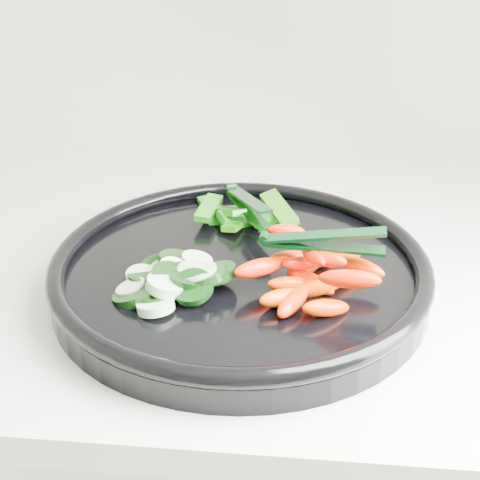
{
  "coord_description": "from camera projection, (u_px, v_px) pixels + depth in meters",
  "views": [
    {
      "loc": [
        -0.2,
        1.04,
        1.29
      ],
      "look_at": [
        -0.25,
        1.61,
        0.99
      ],
      "focal_mm": 50.0,
      "sensor_mm": 36.0,
      "label": 1
    }
  ],
  "objects": [
    {
      "name": "carrot_pile",
      "position": [
        311.0,
        274.0,
        0.61
      ],
      "size": [
        0.15,
        0.13,
        0.05
      ],
      "color": "#E74A00",
      "rests_on": "veggie_tray"
    },
    {
      "name": "pepper_pile",
      "position": [
        241.0,
        214.0,
        0.75
      ],
      "size": [
        0.12,
        0.09,
        0.04
      ],
      "color": "#136D0A",
      "rests_on": "veggie_tray"
    },
    {
      "name": "cucumber_pile",
      "position": [
        171.0,
        278.0,
        0.62
      ],
      "size": [
        0.12,
        0.11,
        0.04
      ],
      "color": "black",
      "rests_on": "veggie_tray"
    },
    {
      "name": "veggie_tray",
      "position": [
        240.0,
        271.0,
        0.66
      ],
      "size": [
        0.5,
        0.5,
        0.04
      ],
      "color": "black",
      "rests_on": "counter"
    },
    {
      "name": "tong_carrot",
      "position": [
        320.0,
        241.0,
        0.6
      ],
      "size": [
        0.11,
        0.02,
        0.02
      ],
      "color": "black",
      "rests_on": "carrot_pile"
    },
    {
      "name": "tong_pepper",
      "position": [
        246.0,
        203.0,
        0.73
      ],
      "size": [
        0.06,
        0.11,
        0.02
      ],
      "color": "black",
      "rests_on": "pepper_pile"
    }
  ]
}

